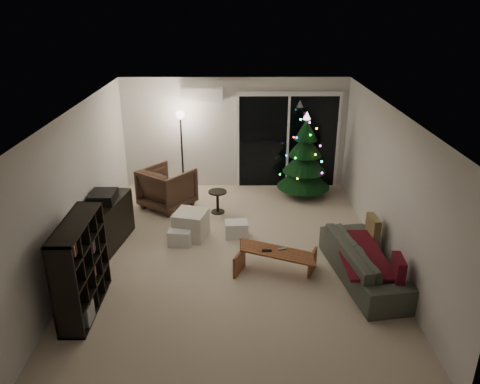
% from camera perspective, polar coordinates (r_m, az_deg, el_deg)
% --- Properties ---
extents(room, '(6.50, 7.51, 2.60)m').
position_cam_1_polar(room, '(9.00, 2.22, 2.72)').
color(room, beige).
rests_on(room, ground).
extents(bookshelf, '(0.60, 1.40, 1.36)m').
position_cam_1_polar(bookshelf, '(6.87, -20.15, -8.56)').
color(bookshelf, black).
rests_on(bookshelf, floor).
extents(media_cabinet, '(0.70, 1.39, 0.83)m').
position_cam_1_polar(media_cabinet, '(8.55, -16.00, -3.69)').
color(media_cabinet, black).
rests_on(media_cabinet, floor).
extents(stereo, '(0.42, 0.50, 0.18)m').
position_cam_1_polar(stereo, '(8.35, -16.36, -0.59)').
color(stereo, black).
rests_on(stereo, media_cabinet).
extents(armchair, '(1.30, 1.31, 0.86)m').
position_cam_1_polar(armchair, '(9.80, -8.85, 0.50)').
color(armchair, '#473627').
rests_on(armchair, floor).
extents(ottoman, '(0.67, 0.67, 0.50)m').
position_cam_1_polar(ottoman, '(8.59, -6.01, -3.95)').
color(ottoman, beige).
rests_on(ottoman, floor).
extents(cardboard_box_a, '(0.42, 0.34, 0.28)m').
position_cam_1_polar(cardboard_box_a, '(8.41, -7.30, -5.47)').
color(cardboard_box_a, white).
rests_on(cardboard_box_a, floor).
extents(cardboard_box_b, '(0.44, 0.34, 0.29)m').
position_cam_1_polar(cardboard_box_b, '(8.61, -0.44, -4.56)').
color(cardboard_box_b, white).
rests_on(cardboard_box_b, floor).
extents(side_table, '(0.39, 0.39, 0.47)m').
position_cam_1_polar(side_table, '(9.53, -2.74, -1.19)').
color(side_table, black).
rests_on(side_table, floor).
extents(floor_lamp, '(0.29, 0.29, 1.82)m').
position_cam_1_polar(floor_lamp, '(10.31, -7.07, 4.56)').
color(floor_lamp, black).
rests_on(floor_lamp, floor).
extents(sofa, '(1.13, 2.18, 0.61)m').
position_cam_1_polar(sofa, '(7.56, 15.15, -8.16)').
color(sofa, '#4C5548').
rests_on(sofa, floor).
extents(sofa_throw, '(0.65, 1.50, 0.05)m').
position_cam_1_polar(sofa_throw, '(7.47, 14.51, -7.30)').
color(sofa_throw, '#530D1A').
rests_on(sofa_throw, sofa).
extents(cushion_a, '(0.15, 0.41, 0.40)m').
position_cam_1_polar(cushion_a, '(8.06, 15.90, -4.24)').
color(cushion_a, olive).
rests_on(cushion_a, sofa).
extents(cushion_b, '(0.15, 0.41, 0.40)m').
position_cam_1_polar(cushion_b, '(6.98, 18.70, -9.03)').
color(cushion_b, '#530D1A').
rests_on(cushion_b, sofa).
extents(coffee_table, '(1.29, 0.88, 0.39)m').
position_cam_1_polar(coffee_table, '(7.53, 4.40, -8.46)').
color(coffee_table, brown).
rests_on(coffee_table, floor).
extents(remote_a, '(0.15, 0.05, 0.02)m').
position_cam_1_polar(remote_a, '(7.42, 3.28, -7.13)').
color(remote_a, black).
rests_on(remote_a, coffee_table).
extents(remote_b, '(0.15, 0.09, 0.02)m').
position_cam_1_polar(remote_b, '(7.48, 5.18, -6.91)').
color(remote_b, slate).
rests_on(remote_b, coffee_table).
extents(christmas_tree, '(1.45, 1.45, 1.88)m').
position_cam_1_polar(christmas_tree, '(10.19, 7.90, 4.49)').
color(christmas_tree, black).
rests_on(christmas_tree, floor).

